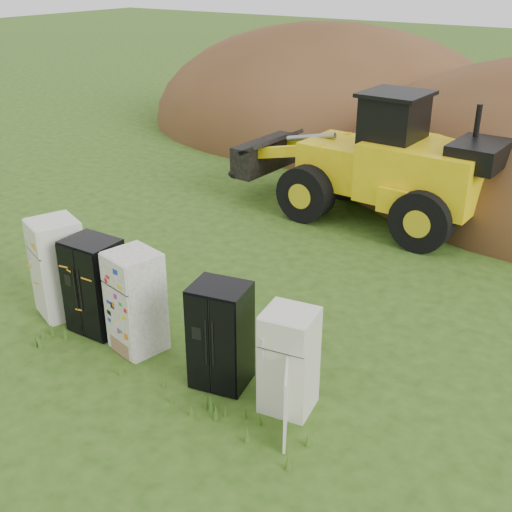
{
  "coord_description": "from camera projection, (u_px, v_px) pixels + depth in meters",
  "views": [
    {
      "loc": [
        6.36,
        -6.53,
        5.99
      ],
      "look_at": [
        0.5,
        2.0,
        1.18
      ],
      "focal_mm": 45.0,
      "sensor_mm": 36.0,
      "label": 1
    }
  ],
  "objects": [
    {
      "name": "ground",
      "position": [
        163.0,
        355.0,
        10.67
      ],
      "size": [
        120.0,
        120.0,
        0.0
      ],
      "primitive_type": "plane",
      "color": "#2A4913",
      "rests_on": "ground"
    },
    {
      "name": "fridge_open_door",
      "position": [
        289.0,
        361.0,
        9.11
      ],
      "size": [
        0.82,
        0.78,
        1.59
      ],
      "primitive_type": null,
      "rotation": [
        0.0,
        0.0,
        0.17
      ],
      "color": "silver",
      "rests_on": "ground"
    },
    {
      "name": "fridge_leftmost",
      "position": [
        59.0,
        268.0,
        11.57
      ],
      "size": [
        1.03,
        1.01,
        1.83
      ],
      "primitive_type": null,
      "rotation": [
        0.0,
        0.0,
        -0.37
      ],
      "color": "silver",
      "rests_on": "ground"
    },
    {
      "name": "fridge_black_right",
      "position": [
        221.0,
        335.0,
        9.65
      ],
      "size": [
        0.96,
        0.86,
        1.67
      ],
      "primitive_type": null,
      "rotation": [
        0.0,
        0.0,
        0.21
      ],
      "color": "black",
      "rests_on": "ground"
    },
    {
      "name": "fridge_sticker",
      "position": [
        136.0,
        301.0,
        10.52
      ],
      "size": [
        0.91,
        0.87,
        1.75
      ],
      "primitive_type": null,
      "rotation": [
        0.0,
        0.0,
        -0.21
      ],
      "color": "white",
      "rests_on": "ground"
    },
    {
      "name": "fridge_black_side",
      "position": [
        95.0,
        286.0,
        11.07
      ],
      "size": [
        0.91,
        0.73,
        1.71
      ],
      "primitive_type": null,
      "rotation": [
        0.0,
        0.0,
        0.03
      ],
      "color": "black",
      "rests_on": "ground"
    },
    {
      "name": "dirt_mound_left",
      "position": [
        327.0,
        129.0,
        24.8
      ],
      "size": [
        14.61,
        10.96,
        7.85
      ],
      "primitive_type": "ellipsoid",
      "color": "#4C2F18",
      "rests_on": "ground"
    },
    {
      "name": "wheel_loader",
      "position": [
        360.0,
        154.0,
        15.78
      ],
      "size": [
        6.72,
        2.9,
        3.21
      ],
      "primitive_type": null,
      "rotation": [
        0.0,
        0.0,
        -0.03
      ],
      "color": "yellow",
      "rests_on": "ground"
    }
  ]
}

